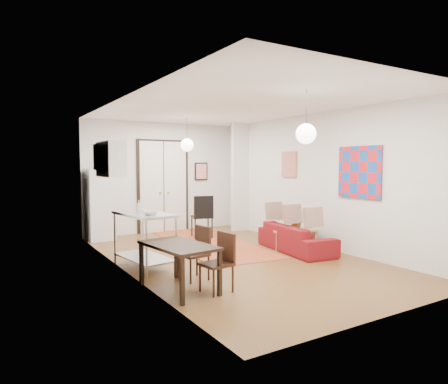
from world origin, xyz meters
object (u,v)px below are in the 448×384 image
dining_table (179,249)px  black_side_chair (200,212)px  fridge (100,204)px  dining_chair_near (191,249)px  kitchen_counter (144,232)px  dining_chair_far (213,258)px  sofa (296,238)px  coffee_table (293,231)px

dining_table → black_side_chair: black_side_chair is taller
fridge → dining_chair_near: fridge is taller
dining_chair_near → fridge: bearing=178.5°
dining_table → dining_chair_near: size_ratio=1.55×
kitchen_counter → dining_chair_far: 1.74m
dining_chair_far → black_side_chair: bearing=147.5°
fridge → dining_chair_far: (0.42, -4.73, -0.37)m
sofa → kitchen_counter: 3.19m
kitchen_counter → fridge: size_ratio=0.79×
coffee_table → kitchen_counter: 3.31m
coffee_table → kitchen_counter: size_ratio=0.81×
sofa → coffee_table: sofa is taller
kitchen_counter → dining_table: (-0.00, -1.42, -0.04)m
dining_chair_far → coffee_table: bearing=111.7°
dining_chair_near → black_side_chair: 3.64m
kitchen_counter → fridge: fridge is taller
dining_chair_near → black_side_chair: size_ratio=0.80×
coffee_table → fridge: bearing=136.6°
kitchen_counter → dining_chair_near: (0.42, -0.99, -0.16)m
fridge → dining_chair_near: 4.07m
fridge → dining_chair_far: 4.76m
sofa → dining_table: dining_table is taller
sofa → dining_table: size_ratio=1.49×
sofa → dining_chair_far: (-2.73, -1.35, 0.20)m
fridge → dining_chair_near: (0.42, -4.03, -0.37)m
kitchen_counter → fridge: 3.05m
dining_chair_near → kitchen_counter: bearing=-164.5°
coffee_table → dining_chair_near: bearing=-162.5°
coffee_table → dining_table: size_ratio=0.84×
coffee_table → dining_table: (-3.30, -1.34, 0.23)m
sofa → dining_chair_near: (-2.73, -0.65, 0.20)m
fridge → coffee_table: bearing=-45.9°
black_side_chair → fridge: bearing=-5.9°
sofa → fridge: fridge is taller
sofa → dining_chair_far: bearing=124.3°
fridge → dining_table: size_ratio=1.32×
kitchen_counter → dining_chair_near: bearing=-75.1°
coffee_table → sofa: bearing=-119.7°
coffee_table → dining_chair_far: 3.30m
fridge → black_side_chair: (2.22, -0.87, -0.23)m
sofa → fridge: bearing=51.0°
dining_chair_near → dining_chair_far: (0.00, -0.70, 0.00)m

